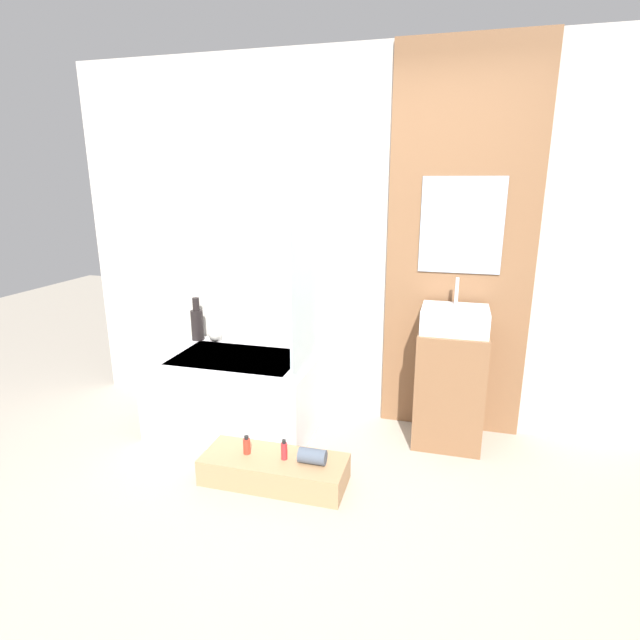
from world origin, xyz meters
name	(u,v)px	position (x,y,z in m)	size (l,w,h in m)	color
ground_plane	(277,548)	(0.00, 0.00, 0.00)	(12.00, 12.00, 0.00)	#A39989
wall_tiled_back	(349,244)	(0.00, 1.58, 1.30)	(4.20, 0.06, 2.60)	beige
wall_wood_accent	(460,248)	(0.77, 1.53, 1.31)	(0.97, 0.04, 2.60)	brown
bathtub	(239,391)	(-0.70, 1.14, 0.27)	(1.13, 0.79, 0.53)	white
glass_shower_screen	(304,299)	(-0.17, 1.03, 1.01)	(0.01, 0.53, 0.96)	silver
wooden_step_bench	(274,469)	(-0.21, 0.53, 0.08)	(0.86, 0.33, 0.16)	#A87F56
vanity_cabinet	(450,387)	(0.77, 1.30, 0.40)	(0.45, 0.41, 0.79)	brown
sink	(455,319)	(0.77, 1.31, 0.87)	(0.42, 0.34, 0.34)	white
vase_tall_dark	(197,323)	(-1.17, 1.43, 0.67)	(0.10, 0.10, 0.34)	black
vase_round_light	(215,335)	(-1.02, 1.43, 0.59)	(0.11, 0.11, 0.11)	silver
bottle_soap_primary	(247,446)	(-0.38, 0.53, 0.21)	(0.04, 0.04, 0.12)	red
bottle_soap_secondary	(284,450)	(-0.14, 0.53, 0.22)	(0.04, 0.04, 0.12)	red
towel_roll	(312,456)	(0.03, 0.53, 0.21)	(0.09, 0.09, 0.16)	#4C5666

